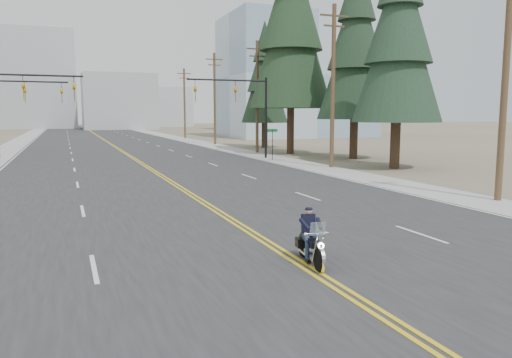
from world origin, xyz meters
name	(u,v)px	position (x,y,z in m)	size (l,w,h in m)	color
ground_plane	(353,298)	(0.00, 0.00, 0.00)	(400.00, 400.00, 0.00)	#776D56
road	(104,140)	(0.00, 70.00, 0.01)	(20.00, 200.00, 0.01)	#303033
sidewalk_left	(20,141)	(-11.50, 70.00, 0.01)	(3.00, 200.00, 0.01)	#A5A5A0
sidewalk_right	(179,138)	(11.50, 70.00, 0.01)	(3.00, 200.00, 0.01)	#A5A5A0
traffic_mast_left	(12,99)	(-8.98, 32.00, 4.94)	(7.10, 0.26, 7.00)	black
traffic_mast_right	(244,101)	(8.98, 32.00, 4.94)	(7.10, 0.26, 7.00)	black
traffic_mast_far	(17,102)	(-9.31, 40.00, 4.87)	(6.10, 0.26, 7.00)	black
street_sign	(273,139)	(10.80, 30.00, 1.80)	(0.90, 0.06, 2.62)	black
utility_pole_a	(506,71)	(12.50, 8.00, 5.73)	(2.20, 0.30, 11.00)	brown
utility_pole_b	(333,84)	(12.50, 23.00, 5.98)	(2.20, 0.30, 11.50)	brown
utility_pole_c	(257,95)	(12.50, 38.00, 5.73)	(2.20, 0.30, 11.00)	brown
utility_pole_d	(215,97)	(12.50, 53.00, 5.98)	(2.20, 0.30, 11.50)	brown
utility_pole_e	(185,102)	(12.50, 70.00, 5.73)	(2.20, 0.30, 11.00)	brown
glass_building	(296,78)	(32.00, 70.00, 10.00)	(24.00, 16.00, 20.00)	#9EB5CC
haze_bldg_b	(119,102)	(8.00, 125.00, 7.00)	(18.00, 14.00, 14.00)	#ADB2B7
haze_bldg_c	(256,94)	(40.00, 110.00, 9.00)	(16.00, 12.00, 18.00)	#B7BCC6
haze_bldg_d	(36,80)	(-12.00, 140.00, 13.00)	(20.00, 15.00, 26.00)	#ADB2B7
haze_bldg_e	(167,107)	(25.00, 150.00, 6.00)	(14.00, 14.00, 12.00)	#B7BCC6
motorcyclist	(311,237)	(0.27, 2.45, 0.73)	(0.80, 1.87, 1.46)	black
conifer_near	(399,32)	(16.39, 20.83, 9.47)	(6.23, 6.23, 16.49)	#382619
conifer_mid	(356,43)	(17.92, 28.74, 9.85)	(6.44, 6.44, 17.17)	#382619
conifer_tall	(291,20)	(15.12, 35.75, 12.77)	(8.01, 8.01, 22.24)	#382619
conifer_far	(265,75)	(16.20, 45.19, 8.28)	(5.39, 5.39, 14.43)	#382619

